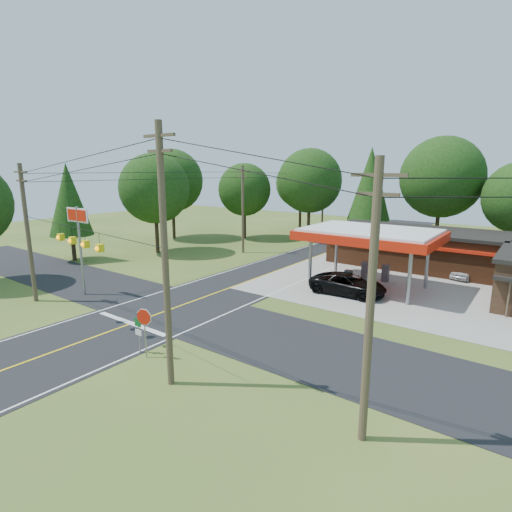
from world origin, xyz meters
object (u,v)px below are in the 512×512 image
Objects in this scene: gas_canopy at (370,236)px; sedan_car at (467,271)px; big_stop_sign at (79,230)px; suv_car at (348,284)px; octagonal_stop_sign at (144,321)px.

gas_canopy is 10.72m from sedan_car.
gas_canopy is 1.55× the size of big_stop_sign.
suv_car is 1.47× the size of sedan_car.
suv_car is 12.66m from sedan_car.
gas_canopy reaches higher than suv_car.
sedan_car is 0.58× the size of big_stop_sign.
gas_canopy is 2.66× the size of sedan_car.
sedan_car is at bearing -34.26° from suv_car.
big_stop_sign is at bearing 162.24° from octagonal_stop_sign.
suv_car is 2.18× the size of octagonal_stop_sign.
big_stop_sign is (-23.16, -23.01, 4.42)m from sedan_car.
big_stop_sign is 2.56× the size of octagonal_stop_sign.
big_stop_sign is at bearing -121.86° from sedan_car.
suv_car reaches higher than sedan_car.
octagonal_stop_sign is at bearing -17.76° from big_stop_sign.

